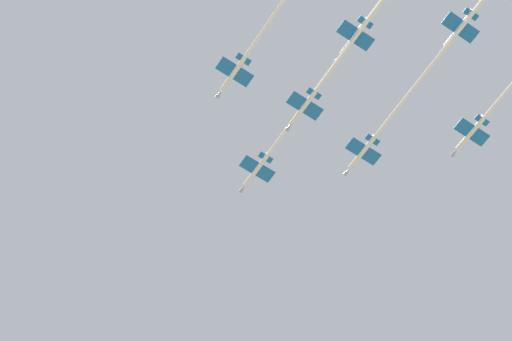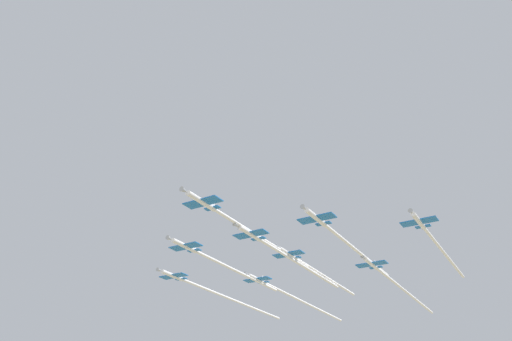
{
  "view_description": "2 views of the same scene",
  "coord_description": "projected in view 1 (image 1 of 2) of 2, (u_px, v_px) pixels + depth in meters",
  "views": [
    {
      "loc": [
        45.42,
        102.47,
        3.99
      ],
      "look_at": [
        17.88,
        1.72,
        209.98
      ],
      "focal_mm": 61.88,
      "sensor_mm": 36.0,
      "label": 1
    },
    {
      "loc": [
        107.88,
        -61.16,
        159.76
      ],
      "look_at": [
        31.34,
        6.63,
        214.36
      ],
      "focal_mm": 36.61,
      "sensor_mm": 36.0,
      "label": 2
    }
  ],
  "objects": [
    {
      "name": "jet_lead",
      "position": [
        295.0,
        118.0,
        224.22
      ],
      "size": [
        22.85,
        61.23,
        2.7
      ],
      "rotation": [
        0.0,
        0.0,
        3.46
      ],
      "color": "white"
    },
    {
      "name": "jet_port_inner",
      "position": [
        273.0,
        17.0,
        211.13
      ],
      "size": [
        22.46,
        60.05,
        2.7
      ],
      "rotation": [
        0.0,
        0.0,
        3.46
      ],
      "color": "white"
    },
    {
      "name": "jet_starboard_inner",
      "position": [
        401.0,
        104.0,
        221.39
      ],
      "size": [
        21.71,
        57.76,
        2.7
      ],
      "rotation": [
        0.0,
        0.0,
        3.46
      ],
      "color": "white"
    },
    {
      "name": "jet_port_outer",
      "position": [
        348.0,
        47.0,
        215.05
      ],
      "size": [
        23.68,
        63.76,
        2.7
      ],
      "rotation": [
        0.0,
        0.0,
        3.46
      ],
      "color": "white"
    }
  ]
}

